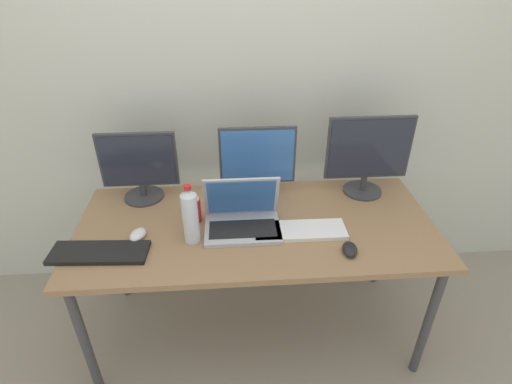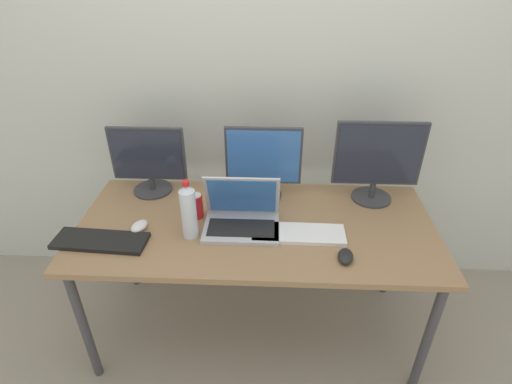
{
  "view_description": "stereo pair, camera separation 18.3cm",
  "coord_description": "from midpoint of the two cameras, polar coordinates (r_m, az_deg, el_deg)",
  "views": [
    {
      "loc": [
        -0.11,
        -1.56,
        1.88
      ],
      "look_at": [
        0.0,
        0.0,
        0.92
      ],
      "focal_mm": 28.0,
      "sensor_mm": 36.0,
      "label": 1
    },
    {
      "loc": [
        0.07,
        -1.56,
        1.88
      ],
      "look_at": [
        0.0,
        0.0,
        0.92
      ],
      "focal_mm": 28.0,
      "sensor_mm": 36.0,
      "label": 2
    }
  ],
  "objects": [
    {
      "name": "wall_back",
      "position": [
        2.22,
        -3.61,
        16.43
      ],
      "size": [
        7.0,
        0.08,
        2.6
      ],
      "primitive_type": "cube",
      "color": "silver",
      "rests_on": "ground"
    },
    {
      "name": "monitor_center",
      "position": [
        2.04,
        -2.35,
        4.26
      ],
      "size": [
        0.39,
        0.2,
        0.39
      ],
      "color": "#38383D",
      "rests_on": "work_desk"
    },
    {
      "name": "keyboard_aux",
      "position": [
        1.91,
        -24.12,
        -8.01
      ],
      "size": [
        0.43,
        0.17,
        0.02
      ],
      "primitive_type": "cube",
      "rotation": [
        0.0,
        0.0,
        -0.06
      ],
      "color": "black",
      "rests_on": "work_desk"
    },
    {
      "name": "mouse_by_keyboard",
      "position": [
        1.93,
        -19.17,
        -5.88
      ],
      "size": [
        0.09,
        0.11,
        0.04
      ],
      "primitive_type": "ellipsoid",
      "rotation": [
        0.0,
        0.0,
        -0.31
      ],
      "color": "silver",
      "rests_on": "work_desk"
    },
    {
      "name": "mouse_by_laptop",
      "position": [
        1.78,
        10.39,
        -8.15
      ],
      "size": [
        0.08,
        0.11,
        0.03
      ],
      "primitive_type": "ellipsoid",
      "rotation": [
        0.0,
        0.0,
        -0.17
      ],
      "color": "black",
      "rests_on": "work_desk"
    },
    {
      "name": "keyboard_main",
      "position": [
        1.87,
        3.56,
        -5.61
      ],
      "size": [
        0.43,
        0.16,
        0.02
      ],
      "primitive_type": "cube",
      "rotation": [
        0.0,
        0.0,
        -0.02
      ],
      "color": "white",
      "rests_on": "work_desk"
    },
    {
      "name": "ground_plane",
      "position": [
        2.44,
        -2.26,
        -18.78
      ],
      "size": [
        16.0,
        16.0,
        0.0
      ],
      "primitive_type": "plane",
      "color": "gray"
    },
    {
      "name": "work_desk",
      "position": [
        1.97,
        -2.68,
        -6.04
      ],
      "size": [
        1.72,
        0.77,
        0.74
      ],
      "color": "#424247",
      "rests_on": "ground"
    },
    {
      "name": "monitor_left",
      "position": [
        2.14,
        -18.74,
        3.46
      ],
      "size": [
        0.39,
        0.21,
        0.37
      ],
      "color": "#38383D",
      "rests_on": "work_desk"
    },
    {
      "name": "soda_can_near_keyboard",
      "position": [
        1.95,
        -11.49,
        -2.61
      ],
      "size": [
        0.07,
        0.07,
        0.13
      ],
      "color": "red",
      "rests_on": "work_desk"
    },
    {
      "name": "laptop_silver",
      "position": [
        1.88,
        -4.79,
        -3.56
      ],
      "size": [
        0.35,
        0.25,
        0.26
      ],
      "color": "#B7B7BC",
      "rests_on": "work_desk"
    },
    {
      "name": "water_bottle",
      "position": [
        1.79,
        -12.28,
        -3.42
      ],
      "size": [
        0.07,
        0.07,
        0.29
      ],
      "color": "silver",
      "rests_on": "work_desk"
    },
    {
      "name": "monitor_right",
      "position": [
        2.12,
        13.38,
        5.24
      ],
      "size": [
        0.44,
        0.21,
        0.43
      ],
      "color": "#38383D",
      "rests_on": "work_desk"
    }
  ]
}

